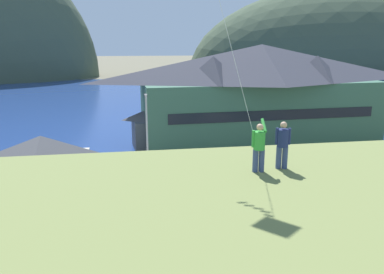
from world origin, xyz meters
name	(u,v)px	position (x,y,z in m)	size (l,w,h in m)	color
ground_plane	(237,230)	(0.00, 0.00, 0.00)	(600.00, 600.00, 0.00)	#66604C
parking_lot_pad	(219,198)	(0.00, 5.00, 0.05)	(40.00, 20.00, 0.10)	gray
bay_water	(161,97)	(0.00, 60.00, 0.01)	(360.00, 84.00, 0.03)	navy
far_hill_east_peak	(349,71)	(79.69, 119.98, 0.00)	(128.42, 66.32, 65.81)	#3D4C38
harbor_lodge	(260,91)	(8.66, 21.44, 5.98)	(29.34, 11.35, 11.29)	#38604C
storage_shed_near_lot	(44,170)	(-12.67, 5.87, 2.72)	(6.64, 5.34, 5.24)	beige
storage_shed_waterside	(156,126)	(-3.74, 20.23, 2.46)	(5.75, 5.06, 4.75)	#474C56
wharf_dock	(174,120)	(-0.18, 33.57, 0.35)	(3.20, 12.94, 0.70)	#70604C
moored_boat_wharfside	(150,121)	(-3.88, 31.57, 0.72)	(3.54, 8.51, 2.16)	#23564C
moored_boat_outer_mooring	(201,120)	(3.51, 31.40, 0.72)	(2.89, 8.35, 2.16)	navy
parked_car_mid_row_far	(375,175)	(13.10, 5.40, 1.06)	(4.34, 2.34, 1.82)	#9EA3A8
parked_car_front_row_silver	(180,186)	(-2.91, 5.34, 1.06)	(4.27, 2.19, 1.82)	silver
parked_car_mid_row_near	(295,212)	(3.73, -0.25, 1.06)	(4.31, 2.27, 1.82)	#236633
parked_car_front_row_end	(279,171)	(5.72, 7.45, 1.06)	(4.30, 2.25, 1.82)	silver
parked_car_lone_by_shed	(149,214)	(-5.49, 0.99, 1.06)	(4.24, 2.13, 1.82)	black
parked_car_mid_row_center	(59,228)	(-10.74, -0.08, 1.06)	(4.28, 2.21, 1.82)	slate
parking_light_pole	(147,131)	(-5.08, 10.55, 4.24)	(0.24, 0.78, 7.20)	#ADADB2
person_kite_flyer	(259,146)	(-1.92, -8.87, 8.07)	(0.55, 0.64, 1.86)	#384770
person_companion	(283,144)	(-0.97, -8.66, 8.06)	(0.54, 0.40, 1.74)	#384770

